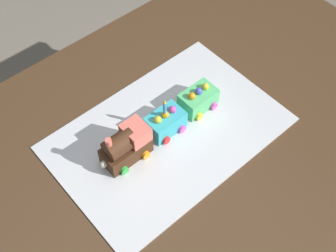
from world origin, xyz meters
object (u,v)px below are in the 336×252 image
(cake_car_caboose_mint_green, at_px, (198,99))
(birthday_candle, at_px, (165,106))
(cake_locomotive, at_px, (126,145))
(cake_car_flatbed_turquoise, at_px, (165,122))
(dining_table, at_px, (196,151))

(cake_car_caboose_mint_green, height_order, birthday_candle, birthday_candle)
(cake_locomotive, bearing_deg, cake_car_flatbed_turquoise, 0.00)
(cake_car_caboose_mint_green, bearing_deg, dining_table, -131.87)
(dining_table, height_order, cake_car_caboose_mint_green, cake_car_caboose_mint_green)
(cake_car_flatbed_turquoise, xyz_separation_m, birthday_candle, (-0.00, -0.00, 0.07))
(dining_table, distance_m, cake_car_caboose_mint_green, 0.16)
(dining_table, relative_size, birthday_candle, 27.85)
(cake_car_caboose_mint_green, bearing_deg, birthday_candle, -180.00)
(dining_table, relative_size, cake_car_caboose_mint_green, 14.00)
(cake_car_caboose_mint_green, bearing_deg, cake_car_flatbed_turquoise, 180.00)
(cake_locomotive, height_order, birthday_candle, birthday_candle)
(cake_locomotive, height_order, cake_car_flatbed_turquoise, cake_locomotive)
(dining_table, relative_size, cake_car_flatbed_turquoise, 14.00)
(cake_car_flatbed_turquoise, relative_size, birthday_candle, 1.99)
(cake_locomotive, distance_m, cake_car_flatbed_turquoise, 0.13)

